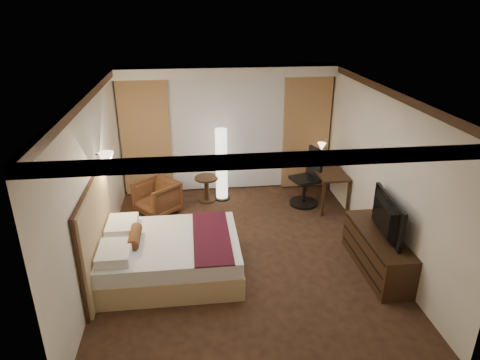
{
  "coord_description": "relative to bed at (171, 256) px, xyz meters",
  "views": [
    {
      "loc": [
        -0.77,
        -6.07,
        3.9
      ],
      "look_at": [
        0.0,
        0.4,
        1.15
      ],
      "focal_mm": 32.0,
      "sensor_mm": 36.0,
      "label": 1
    }
  ],
  "objects": [
    {
      "name": "floor",
      "position": [
        1.15,
        0.44,
        -0.3
      ],
      "size": [
        4.5,
        5.5,
        0.01
      ],
      "primitive_type": "cube",
      "color": "black",
      "rests_on": "ground"
    },
    {
      "name": "ceiling",
      "position": [
        1.15,
        0.44,
        2.4
      ],
      "size": [
        4.5,
        5.5,
        0.01
      ],
      "primitive_type": "cube",
      "color": "white",
      "rests_on": "back_wall"
    },
    {
      "name": "back_wall",
      "position": [
        1.15,
        3.19,
        1.05
      ],
      "size": [
        4.5,
        0.02,
        2.7
      ],
      "primitive_type": "cube",
      "color": "beige",
      "rests_on": "floor"
    },
    {
      "name": "left_wall",
      "position": [
        -1.1,
        0.44,
        1.05
      ],
      "size": [
        0.02,
        5.5,
        2.7
      ],
      "primitive_type": "cube",
      "color": "beige",
      "rests_on": "floor"
    },
    {
      "name": "right_wall",
      "position": [
        3.4,
        0.44,
        1.05
      ],
      "size": [
        0.02,
        5.5,
        2.7
      ],
      "primitive_type": "cube",
      "color": "beige",
      "rests_on": "floor"
    },
    {
      "name": "crown_molding",
      "position": [
        1.15,
        0.44,
        2.34
      ],
      "size": [
        4.5,
        5.5,
        0.12
      ],
      "primitive_type": null,
      "color": "black",
      "rests_on": "ceiling"
    },
    {
      "name": "soffit",
      "position": [
        1.15,
        2.94,
        2.3
      ],
      "size": [
        4.5,
        0.5,
        0.2
      ],
      "primitive_type": "cube",
      "color": "white",
      "rests_on": "ceiling"
    },
    {
      "name": "curtain_sheer",
      "position": [
        1.15,
        3.11,
        0.95
      ],
      "size": [
        2.48,
        0.04,
        2.45
      ],
      "primitive_type": "cube",
      "color": "silver",
      "rests_on": "back_wall"
    },
    {
      "name": "curtain_left_drape",
      "position": [
        -0.55,
        3.05,
        0.95
      ],
      "size": [
        1.0,
        0.14,
        2.45
      ],
      "primitive_type": "cube",
      "color": "#AE7D4F",
      "rests_on": "back_wall"
    },
    {
      "name": "curtain_right_drape",
      "position": [
        2.85,
        3.05,
        0.95
      ],
      "size": [
        1.0,
        0.14,
        2.45
      ],
      "primitive_type": "cube",
      "color": "#AE7D4F",
      "rests_on": "back_wall"
    },
    {
      "name": "wall_sconce",
      "position": [
        -0.94,
        0.81,
        1.32
      ],
      "size": [
        0.24,
        0.24,
        0.24
      ],
      "primitive_type": null,
      "color": "white",
      "rests_on": "left_wall"
    },
    {
      "name": "bed",
      "position": [
        0.0,
        0.0,
        0.0
      ],
      "size": [
        2.07,
        1.62,
        0.61
      ],
      "primitive_type": null,
      "color": "white",
      "rests_on": "floor"
    },
    {
      "name": "headboard",
      "position": [
        -1.05,
        -0.0,
        0.45
      ],
      "size": [
        0.12,
        1.92,
        1.5
      ],
      "primitive_type": null,
      "color": "tan",
      "rests_on": "floor"
    },
    {
      "name": "armchair",
      "position": [
        -0.33,
        2.08,
        0.06
      ],
      "size": [
        0.97,
        0.97,
        0.73
      ],
      "primitive_type": "imported",
      "rotation": [
        0.0,
        0.0,
        -0.86
      ],
      "color": "#4A2E16",
      "rests_on": "floor"
    },
    {
      "name": "side_table",
      "position": [
        0.66,
        2.52,
        -0.03
      ],
      "size": [
        0.49,
        0.49,
        0.54
      ],
      "primitive_type": null,
      "color": "black",
      "rests_on": "floor"
    },
    {
      "name": "floor_lamp",
      "position": [
        0.98,
        2.59,
        0.47
      ],
      "size": [
        0.32,
        0.32,
        1.54
      ],
      "primitive_type": null,
      "color": "white",
      "rests_on": "floor"
    },
    {
      "name": "desk",
      "position": [
        3.1,
        2.16,
        0.07
      ],
      "size": [
        0.55,
        1.3,
        0.75
      ],
      "primitive_type": null,
      "color": "black",
      "rests_on": "floor"
    },
    {
      "name": "desk_lamp",
      "position": [
        3.1,
        2.67,
        0.62
      ],
      "size": [
        0.18,
        0.18,
        0.34
      ],
      "primitive_type": null,
      "color": "#FFD899",
      "rests_on": "desk"
    },
    {
      "name": "office_chair",
      "position": [
        2.63,
        2.11,
        0.3
      ],
      "size": [
        0.72,
        0.72,
        1.2
      ],
      "primitive_type": null,
      "rotation": [
        0.0,
        0.0,
        0.3
      ],
      "color": "black",
      "rests_on": "floor"
    },
    {
      "name": "dresser",
      "position": [
        3.15,
        -0.28,
        0.01
      ],
      "size": [
        0.5,
        1.63,
        0.63
      ],
      "primitive_type": null,
      "color": "black",
      "rests_on": "floor"
    },
    {
      "name": "television",
      "position": [
        3.12,
        -0.28,
        0.65
      ],
      "size": [
        0.73,
        1.17,
        0.15
      ],
      "primitive_type": "imported",
      "rotation": [
        0.0,
        0.0,
        1.49
      ],
      "color": "black",
      "rests_on": "dresser"
    }
  ]
}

